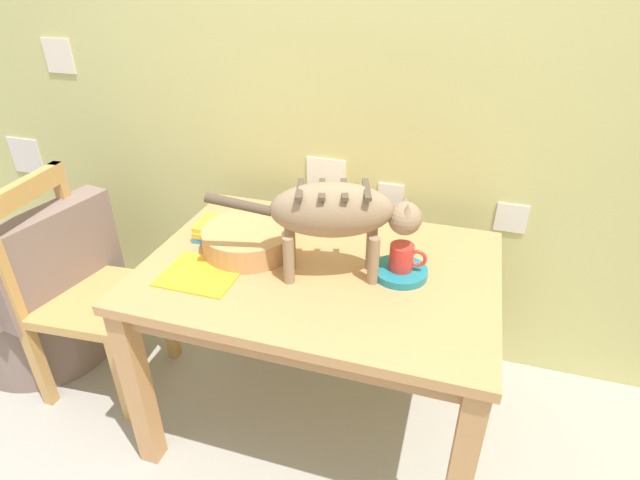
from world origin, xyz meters
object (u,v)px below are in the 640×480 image
(wicker_basket, at_px, (248,239))
(saucer_bowl, at_px, (400,272))
(coffee_mug, at_px, (403,257))
(book_stack, at_px, (223,231))
(wicker_armchair, at_px, (42,303))
(magazine, at_px, (201,274))
(dining_table, at_px, (320,288))
(wooden_chair_near, at_px, (86,293))
(cat, at_px, (337,213))

(wicker_basket, bearing_deg, saucer_bowl, -0.22)
(coffee_mug, relative_size, book_stack, 0.59)
(wicker_armchair, bearing_deg, magazine, -90.44)
(dining_table, height_order, book_stack, book_stack)
(coffee_mug, bearing_deg, magazine, -163.07)
(wooden_chair_near, relative_size, wicker_armchair, 1.19)
(dining_table, distance_m, saucer_bowl, 0.29)
(dining_table, xyz_separation_m, magazine, (-0.36, -0.17, 0.10))
(wicker_armchair, bearing_deg, saucer_bowl, -79.53)
(wicker_basket, bearing_deg, coffee_mug, -0.22)
(dining_table, relative_size, wooden_chair_near, 1.28)
(magazine, xyz_separation_m, book_stack, (-0.04, 0.25, 0.03))
(cat, distance_m, coffee_mug, 0.27)
(saucer_bowl, relative_size, wicker_basket, 0.56)
(wooden_chair_near, xyz_separation_m, wicker_armchair, (-0.35, 0.07, -0.18))
(coffee_mug, height_order, book_stack, coffee_mug)
(saucer_bowl, relative_size, wooden_chair_near, 0.20)
(cat, bearing_deg, magazine, -89.32)
(book_stack, distance_m, wicker_armchair, 1.04)
(saucer_bowl, relative_size, magazine, 0.73)
(cat, xyz_separation_m, wooden_chair_near, (-1.04, -0.03, -0.50))
(saucer_bowl, height_order, wicker_armchair, wicker_armchair)
(magazine, height_order, book_stack, book_stack)
(dining_table, height_order, coffee_mug, coffee_mug)
(cat, xyz_separation_m, magazine, (-0.43, -0.13, -0.22))
(wicker_basket, relative_size, wooden_chair_near, 0.35)
(wicker_basket, bearing_deg, wicker_armchair, -178.80)
(dining_table, height_order, wicker_basket, wicker_basket)
(wooden_chair_near, bearing_deg, cat, 87.57)
(wooden_chair_near, bearing_deg, book_stack, 100.18)
(book_stack, height_order, wooden_chair_near, wooden_chair_near)
(saucer_bowl, xyz_separation_m, magazine, (-0.63, -0.19, -0.01))
(book_stack, distance_m, wicker_basket, 0.14)
(wicker_basket, xyz_separation_m, wicker_armchair, (-1.05, -0.02, -0.50))
(book_stack, relative_size, wooden_chair_near, 0.22)
(book_stack, relative_size, wicker_armchair, 0.26)
(cat, distance_m, book_stack, 0.52)
(wooden_chair_near, bearing_deg, saucer_bowl, 90.02)
(saucer_bowl, bearing_deg, magazine, -162.97)
(magazine, bearing_deg, dining_table, 25.38)
(cat, height_order, book_stack, cat)
(magazine, height_order, wicker_basket, wicker_basket)
(magazine, bearing_deg, cat, 17.27)
(magazine, distance_m, wooden_chair_near, 0.68)
(dining_table, distance_m, cat, 0.33)
(cat, height_order, wooden_chair_near, cat)
(cat, distance_m, magazine, 0.50)
(dining_table, xyz_separation_m, wicker_armchair, (-1.32, 0.00, -0.36))
(magazine, bearing_deg, coffee_mug, 16.96)
(dining_table, height_order, wooden_chair_near, wooden_chair_near)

